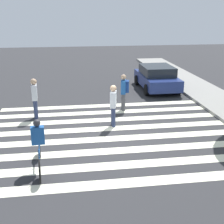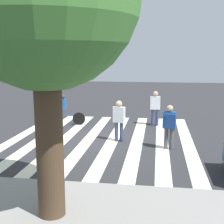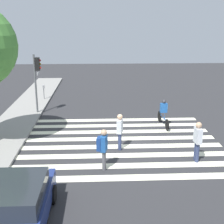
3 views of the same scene
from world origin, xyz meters
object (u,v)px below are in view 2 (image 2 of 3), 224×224
(cyclist_mid_street, at_px, (63,109))
(pedestrian_adult_yellow_jacket, at_px, (170,124))
(pedestrian_adult_blue_shirt, at_px, (119,119))
(pedestrian_child_with_backpack, at_px, (155,106))

(cyclist_mid_street, bearing_deg, pedestrian_adult_yellow_jacket, 141.58)
(cyclist_mid_street, bearing_deg, pedestrian_adult_blue_shirt, 135.37)
(pedestrian_adult_yellow_jacket, height_order, pedestrian_child_with_backpack, pedestrian_child_with_backpack)
(pedestrian_adult_blue_shirt, height_order, pedestrian_child_with_backpack, pedestrian_child_with_backpack)
(pedestrian_adult_yellow_jacket, bearing_deg, pedestrian_adult_blue_shirt, 171.26)
(pedestrian_adult_blue_shirt, height_order, cyclist_mid_street, pedestrian_adult_blue_shirt)
(pedestrian_adult_blue_shirt, xyz_separation_m, pedestrian_child_with_backpack, (-1.50, -3.34, 0.03))
(pedestrian_adult_blue_shirt, relative_size, cyclist_mid_street, 0.77)
(pedestrian_child_with_backpack, xyz_separation_m, cyclist_mid_street, (4.83, 0.52, -0.17))
(pedestrian_adult_yellow_jacket, bearing_deg, cyclist_mid_street, 159.26)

